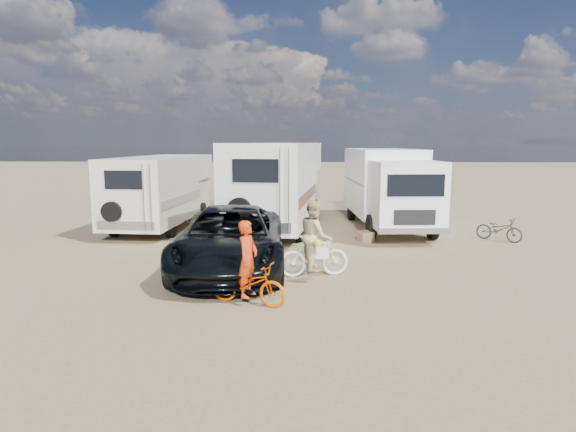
{
  "coord_description": "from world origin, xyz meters",
  "views": [
    {
      "loc": [
        0.65,
        -11.02,
        3.32
      ],
      "look_at": [
        0.2,
        1.97,
        1.3
      ],
      "focal_mm": 29.74,
      "sensor_mm": 36.0,
      "label": 1
    }
  ],
  "objects_px": {
    "bike_woman": "(314,256)",
    "bike_parked": "(499,229)",
    "rv_main": "(278,186)",
    "rider_woman": "(314,242)",
    "bike_man": "(248,284)",
    "crate": "(366,237)",
    "cooler": "(251,256)",
    "dark_suv": "(231,239)",
    "box_truck": "(388,189)",
    "rider_man": "(248,267)",
    "rv_left": "(162,192)"
  },
  "relations": [
    {
      "from": "bike_woman",
      "to": "bike_parked",
      "type": "bearing_deg",
      "value": -66.38
    },
    {
      "from": "box_truck",
      "to": "bike_woman",
      "type": "distance_m",
      "value": 7.45
    },
    {
      "from": "dark_suv",
      "to": "bike_parked",
      "type": "distance_m",
      "value": 9.4
    },
    {
      "from": "cooler",
      "to": "bike_woman",
      "type": "bearing_deg",
      "value": -38.03
    },
    {
      "from": "bike_parked",
      "to": "rv_main",
      "type": "bearing_deg",
      "value": 115.5
    },
    {
      "from": "cooler",
      "to": "crate",
      "type": "distance_m",
      "value": 4.75
    },
    {
      "from": "rider_woman",
      "to": "cooler",
      "type": "distance_m",
      "value": 2.08
    },
    {
      "from": "rider_man",
      "to": "bike_man",
      "type": "bearing_deg",
      "value": 0.0
    },
    {
      "from": "rv_main",
      "to": "cooler",
      "type": "bearing_deg",
      "value": -87.76
    },
    {
      "from": "bike_parked",
      "to": "crate",
      "type": "height_order",
      "value": "bike_parked"
    },
    {
      "from": "rider_woman",
      "to": "rv_main",
      "type": "bearing_deg",
      "value": -1.46
    },
    {
      "from": "box_truck",
      "to": "cooler",
      "type": "distance_m",
      "value": 7.48
    },
    {
      "from": "rv_left",
      "to": "box_truck",
      "type": "distance_m",
      "value": 8.8
    },
    {
      "from": "box_truck",
      "to": "bike_parked",
      "type": "distance_m",
      "value": 4.2
    },
    {
      "from": "bike_woman",
      "to": "box_truck",
      "type": "bearing_deg",
      "value": -35.69
    },
    {
      "from": "rider_woman",
      "to": "cooler",
      "type": "xyz_separation_m",
      "value": [
        -1.69,
        1.05,
        -0.62
      ]
    },
    {
      "from": "rv_main",
      "to": "rider_woman",
      "type": "bearing_deg",
      "value": -72.89
    },
    {
      "from": "cooler",
      "to": "rv_left",
      "type": "bearing_deg",
      "value": 119.45
    },
    {
      "from": "bike_woman",
      "to": "bike_parked",
      "type": "relative_size",
      "value": 1.14
    },
    {
      "from": "rider_woman",
      "to": "bike_parked",
      "type": "height_order",
      "value": "rider_woman"
    },
    {
      "from": "box_truck",
      "to": "bike_woman",
      "type": "xyz_separation_m",
      "value": [
        -2.97,
        -6.76,
        -1.0
      ]
    },
    {
      "from": "dark_suv",
      "to": "rider_woman",
      "type": "distance_m",
      "value": 2.25
    },
    {
      "from": "rv_main",
      "to": "bike_woman",
      "type": "xyz_separation_m",
      "value": [
        1.26,
        -6.77,
        -1.12
      ]
    },
    {
      "from": "bike_man",
      "to": "bike_parked",
      "type": "xyz_separation_m",
      "value": [
        7.75,
        6.68,
        -0.04
      ]
    },
    {
      "from": "rv_left",
      "to": "bike_woman",
      "type": "height_order",
      "value": "rv_left"
    },
    {
      "from": "crate",
      "to": "rider_woman",
      "type": "bearing_deg",
      "value": -113.15
    },
    {
      "from": "box_truck",
      "to": "rider_man",
      "type": "bearing_deg",
      "value": -119.68
    },
    {
      "from": "rv_main",
      "to": "dark_suv",
      "type": "relative_size",
      "value": 1.39
    },
    {
      "from": "rider_man",
      "to": "rider_woman",
      "type": "xyz_separation_m",
      "value": [
        1.4,
        2.13,
        0.08
      ]
    },
    {
      "from": "box_truck",
      "to": "crate",
      "type": "relative_size",
      "value": 15.99
    },
    {
      "from": "bike_parked",
      "to": "crate",
      "type": "distance_m",
      "value": 4.55
    },
    {
      "from": "rv_main",
      "to": "box_truck",
      "type": "distance_m",
      "value": 4.23
    },
    {
      "from": "rv_main",
      "to": "bike_parked",
      "type": "relative_size",
      "value": 5.32
    },
    {
      "from": "dark_suv",
      "to": "crate",
      "type": "relative_size",
      "value": 13.26
    },
    {
      "from": "bike_man",
      "to": "bike_parked",
      "type": "distance_m",
      "value": 10.23
    },
    {
      "from": "bike_woman",
      "to": "cooler",
      "type": "bearing_deg",
      "value": 46.24
    },
    {
      "from": "rv_main",
      "to": "crate",
      "type": "distance_m",
      "value": 4.24
    },
    {
      "from": "bike_parked",
      "to": "cooler",
      "type": "relative_size",
      "value": 2.47
    },
    {
      "from": "dark_suv",
      "to": "rider_man",
      "type": "distance_m",
      "value": 2.84
    },
    {
      "from": "rv_main",
      "to": "bike_parked",
      "type": "bearing_deg",
      "value": -9.68
    },
    {
      "from": "box_truck",
      "to": "bike_parked",
      "type": "xyz_separation_m",
      "value": [
        3.38,
        -2.21,
        -1.12
      ]
    },
    {
      "from": "rider_woman",
      "to": "cooler",
      "type": "height_order",
      "value": "rider_woman"
    },
    {
      "from": "rv_left",
      "to": "bike_woman",
      "type": "xyz_separation_m",
      "value": [
        5.83,
        -6.81,
        -0.86
      ]
    },
    {
      "from": "box_truck",
      "to": "rider_woman",
      "type": "xyz_separation_m",
      "value": [
        -2.97,
        -6.76,
        -0.65
      ]
    },
    {
      "from": "bike_man",
      "to": "rider_woman",
      "type": "height_order",
      "value": "rider_woman"
    },
    {
      "from": "dark_suv",
      "to": "crate",
      "type": "distance_m",
      "value": 5.45
    },
    {
      "from": "box_truck",
      "to": "dark_suv",
      "type": "height_order",
      "value": "box_truck"
    },
    {
      "from": "rv_main",
      "to": "crate",
      "type": "height_order",
      "value": "rv_main"
    },
    {
      "from": "dark_suv",
      "to": "bike_woman",
      "type": "xyz_separation_m",
      "value": [
        2.17,
        -0.6,
        -0.29
      ]
    },
    {
      "from": "rv_left",
      "to": "bike_man",
      "type": "relative_size",
      "value": 4.0
    }
  ]
}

